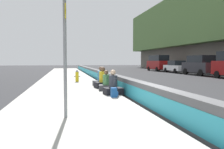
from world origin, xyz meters
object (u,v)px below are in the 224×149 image
seated_person_middle (106,84)px  seated_person_far (101,80)px  parked_car_far (158,63)px  seated_person_foreground (113,87)px  route_sign_post (65,40)px  seated_person_rear (103,81)px  parked_car_midline (176,67)px  fire_hydrant (77,76)px  backpack (114,93)px  parked_car_fourth (200,65)px

seated_person_middle → seated_person_far: 2.13m
parked_car_far → seated_person_foreground: bearing=152.5°
route_sign_post → seated_person_rear: (6.46, -2.10, -1.70)m
seated_person_middle → parked_car_midline: size_ratio=0.23×
seated_person_foreground → seated_person_rear: 2.56m
seated_person_foreground → parked_car_far: size_ratio=0.22×
fire_hydrant → parked_car_far: (18.08, -14.12, 0.77)m
fire_hydrant → parked_car_far: size_ratio=0.17×
backpack → parked_car_far: bearing=-27.0°
seated_person_middle → parked_car_far: size_ratio=0.20×
backpack → parked_car_midline: 23.80m
backpack → parked_car_fourth: 19.40m
seated_person_far → parked_car_far: 24.76m
parked_car_fourth → seated_person_rear: bearing=129.4°
fire_hydrant → seated_person_far: bearing=-157.5°
seated_person_far → seated_person_rear: bearing=176.4°
fire_hydrant → seated_person_rear: (-4.08, -1.21, -0.08)m
fire_hydrant → parked_car_fourth: parked_car_fourth is taller
seated_person_middle → seated_person_far: seated_person_far is taller
seated_person_middle → parked_car_far: (23.28, -12.92, 0.89)m
route_sign_post → backpack: (3.08, -2.00, -1.88)m
fire_hydrant → backpack: bearing=-171.5°
seated_person_foreground → route_sign_post: bearing=151.3°
seated_person_middle → route_sign_post: bearing=158.7°
seated_person_rear → parked_car_fourth: bearing=-50.6°
fire_hydrant → seated_person_middle: (-5.19, -1.20, -0.12)m
backpack → seated_person_middle: bearing=-2.3°
fire_hydrant → parked_car_midline: (12.33, -14.31, 0.27)m
route_sign_post → parked_car_midline: (22.88, -15.20, -1.35)m
seated_person_foreground → seated_person_rear: bearing=0.9°
seated_person_rear → parked_car_midline: bearing=-38.6°
backpack → parked_car_fourth: size_ratio=0.08×
seated_person_far → parked_car_midline: 20.17m
seated_person_foreground → seated_person_far: size_ratio=0.95×
seated_person_rear → parked_car_midline: size_ratio=0.26×
parked_car_fourth → seated_person_far: bearing=126.8°
parked_car_fourth → parked_car_far: size_ratio=0.94×
seated_person_foreground → backpack: seated_person_foreground is taller
backpack → parked_car_midline: parked_car_midline is taller
seated_person_foreground → parked_car_fourth: bearing=-44.4°
seated_person_far → parked_car_midline: size_ratio=0.26×
seated_person_foreground → seated_person_middle: (1.45, 0.05, -0.02)m
parked_car_fourth → fire_hydrant: bearing=115.1°
backpack → parked_car_midline: size_ratio=0.09×
seated_person_far → fire_hydrant: bearing=22.5°
route_sign_post → seated_person_middle: 6.01m
route_sign_post → parked_car_midline: size_ratio=0.80×
seated_person_foreground → seated_person_far: bearing=-0.4°
route_sign_post → parked_car_far: size_ratio=0.70×
parked_car_midline → parked_car_far: 5.78m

